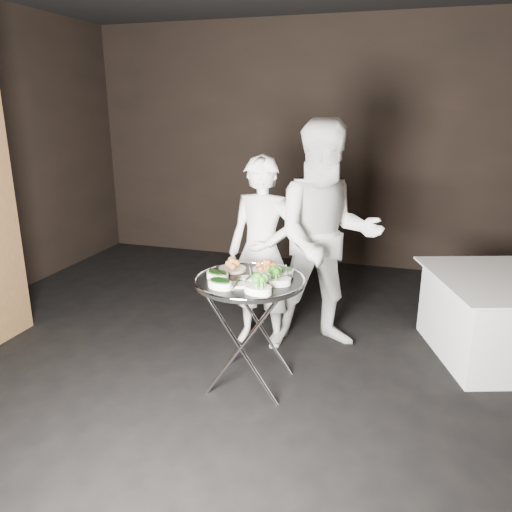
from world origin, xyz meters
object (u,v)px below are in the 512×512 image
(dining_table, at_px, (507,317))
(tray_stand, at_px, (250,328))
(waiter_right, at_px, (326,238))
(serving_tray, at_px, (250,281))
(waiter_left, at_px, (262,253))

(dining_table, bearing_deg, tray_stand, -151.03)
(waiter_right, bearing_deg, serving_tray, -135.22)
(dining_table, bearing_deg, waiter_right, -171.66)
(tray_stand, height_order, serving_tray, serving_tray)
(waiter_right, bearing_deg, dining_table, -10.93)
(waiter_left, xyz_separation_m, waiter_right, (0.52, 0.11, 0.14))
(dining_table, bearing_deg, waiter_left, -170.79)
(tray_stand, distance_m, dining_table, 2.12)
(tray_stand, xyz_separation_m, dining_table, (1.85, 1.03, -0.11))
(serving_tray, bearing_deg, waiter_left, 99.67)
(serving_tray, distance_m, dining_table, 2.17)
(waiter_right, bearing_deg, tray_stand, -135.22)
(waiter_left, bearing_deg, waiter_right, 14.76)
(tray_stand, height_order, waiter_right, waiter_right)
(waiter_left, height_order, dining_table, waiter_left)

